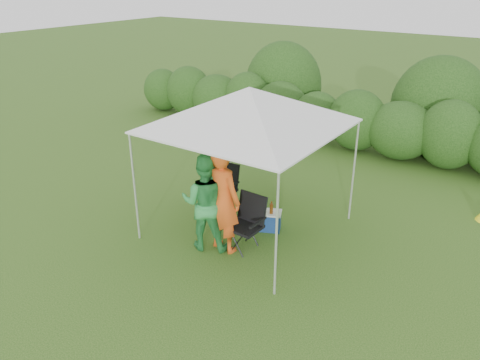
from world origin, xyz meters
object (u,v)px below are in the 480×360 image
Objects in this scene: woman at (206,202)px; canopy at (249,107)px; cooler at (269,220)px; chair_right at (248,219)px; chair_left at (223,184)px; man at (223,200)px.

canopy is at bearing -129.22° from woman.
cooler is at bearing 28.25° from canopy.
woman is at bearing -145.40° from chair_right.
chair_left is 1.64m from man.
canopy reaches higher than man.
man is 3.58× the size of cooler.
cooler is at bearing 92.03° from chair_right.
woman is (-0.30, -0.12, -0.08)m from man.
canopy is 3.09× the size of chair_left.
woman reaches higher than chair_left.
chair_left is at bearing 143.96° from chair_right.
canopy is 2.31m from cooler.
man is 1.38m from cooler.
man reaches higher than cooler.
chair_left is (-0.90, 0.41, -1.89)m from canopy.
chair_right is 0.61m from man.
woman is 3.29× the size of cooler.
chair_right is 0.87m from cooler.
chair_right is 1.02× the size of chair_left.
woman reaches higher than cooler.
woman is at bearing 27.00° from man.
canopy reaches higher than chair_right.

